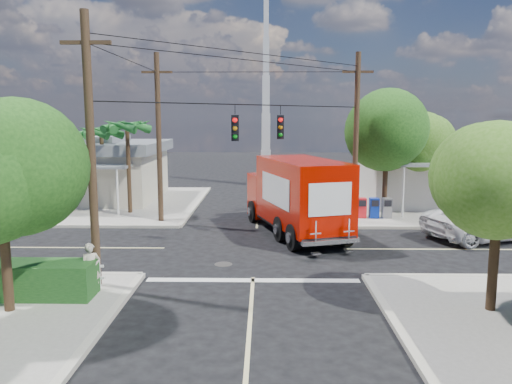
{
  "coord_description": "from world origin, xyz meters",
  "views": [
    {
      "loc": [
        0.4,
        -21.19,
        5.7
      ],
      "look_at": [
        0.0,
        2.0,
        2.2
      ],
      "focal_mm": 35.0,
      "sensor_mm": 36.0,
      "label": 1
    }
  ],
  "objects": [
    {
      "name": "tree_ne_front",
      "position": [
        7.21,
        6.76,
        4.77
      ],
      "size": [
        4.21,
        4.14,
        6.66
      ],
      "color": "#422D1C",
      "rests_on": "sidewalk_ne"
    },
    {
      "name": "sidewalk_nw",
      "position": [
        -10.88,
        10.88,
        0.07
      ],
      "size": [
        14.12,
        14.12,
        0.14
      ],
      "color": "gray",
      "rests_on": "ground"
    },
    {
      "name": "ground",
      "position": [
        0.0,
        0.0,
        0.0
      ],
      "size": [
        120.0,
        120.0,
        0.0
      ],
      "primitive_type": "plane",
      "color": "black",
      "rests_on": "ground"
    },
    {
      "name": "palm_nw_back",
      "position": [
        -9.5,
        9.0,
        4.67
      ],
      "size": [
        3.01,
        3.08,
        5.19
      ],
      "color": "#422D1C",
      "rests_on": "sidewalk_nw"
    },
    {
      "name": "building_ne",
      "position": [
        12.5,
        11.97,
        2.32
      ],
      "size": [
        11.8,
        10.2,
        4.5
      ],
      "color": "silver",
      "rests_on": "sidewalk_ne"
    },
    {
      "name": "parked_car",
      "position": [
        10.99,
        2.0,
        0.86
      ],
      "size": [
        6.82,
        4.74,
        1.73
      ],
      "primitive_type": "imported",
      "rotation": [
        0.0,
        0.0,
        1.9
      ],
      "color": "silver",
      "rests_on": "ground"
    },
    {
      "name": "picket_fence",
      "position": [
        -7.8,
        -5.6,
        0.68
      ],
      "size": [
        5.94,
        0.06,
        1.0
      ],
      "color": "silver",
      "rests_on": "sidewalk_sw"
    },
    {
      "name": "sidewalk_ne",
      "position": [
        10.88,
        10.88,
        0.07
      ],
      "size": [
        14.12,
        14.12,
        0.14
      ],
      "color": "gray",
      "rests_on": "ground"
    },
    {
      "name": "palm_nw_front",
      "position": [
        -7.5,
        7.5,
        5.04
      ],
      "size": [
        3.01,
        3.08,
        5.59
      ],
      "color": "#422D1C",
      "rests_on": "sidewalk_nw"
    },
    {
      "name": "utility_poles",
      "position": [
        -1.58,
        1.6,
        4.67
      ],
      "size": [
        12.0,
        10.68,
        9.0
      ],
      "color": "#473321",
      "rests_on": "ground"
    },
    {
      "name": "pedestrian",
      "position": [
        -5.08,
        -6.07,
        0.95
      ],
      "size": [
        0.71,
        0.61,
        1.63
      ],
      "primitive_type": "imported",
      "rotation": [
        0.0,
        0.0,
        0.45
      ],
      "color": "beige",
      "rests_on": "sidewalk_sw"
    },
    {
      "name": "vending_boxes",
      "position": [
        6.5,
        6.2,
        0.69
      ],
      "size": [
        1.9,
        0.5,
        1.1
      ],
      "color": "red",
      "rests_on": "sidewalk_ne"
    },
    {
      "name": "tree_se",
      "position": [
        7.01,
        -7.24,
        4.04
      ],
      "size": [
        3.67,
        3.54,
        5.62
      ],
      "color": "#422D1C",
      "rests_on": "sidewalk_se"
    },
    {
      "name": "building_nw",
      "position": [
        -12.0,
        12.46,
        2.22
      ],
      "size": [
        10.8,
        10.2,
        4.3
      ],
      "color": "beige",
      "rests_on": "sidewalk_nw"
    },
    {
      "name": "tree_ne_back",
      "position": [
        9.81,
        8.96,
        4.19
      ],
      "size": [
        3.77,
        3.66,
        5.82
      ],
      "color": "#422D1C",
      "rests_on": "sidewalk_ne"
    },
    {
      "name": "radio_tower",
      "position": [
        0.5,
        20.0,
        5.64
      ],
      "size": [
        0.8,
        0.8,
        17.0
      ],
      "color": "silver",
      "rests_on": "ground"
    },
    {
      "name": "delivery_truck",
      "position": [
        1.94,
        2.81,
        1.89
      ],
      "size": [
        4.98,
        8.96,
        3.72
      ],
      "color": "black",
      "rests_on": "ground"
    },
    {
      "name": "road_markings",
      "position": [
        0.0,
        -1.47,
        0.01
      ],
      "size": [
        32.0,
        32.0,
        0.01
      ],
      "color": "beige",
      "rests_on": "ground"
    }
  ]
}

